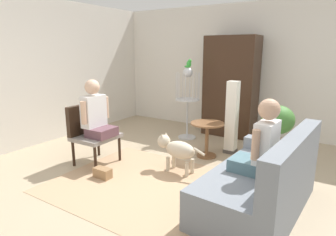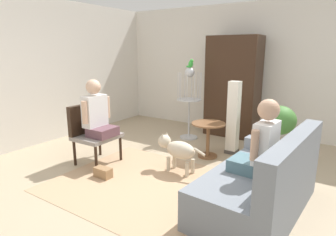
{
  "view_description": "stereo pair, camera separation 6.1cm",
  "coord_description": "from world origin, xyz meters",
  "px_view_note": "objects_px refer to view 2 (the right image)",
  "views": [
    {
      "loc": [
        1.93,
        -3.1,
        1.76
      ],
      "look_at": [
        0.01,
        -0.1,
        0.91
      ],
      "focal_mm": 30.7,
      "sensor_mm": 36.0,
      "label": 1
    },
    {
      "loc": [
        1.98,
        -3.07,
        1.76
      ],
      "look_at": [
        0.01,
        -0.1,
        0.91
      ],
      "focal_mm": 30.7,
      "sensor_mm": 36.0,
      "label": 2
    }
  ],
  "objects_px": {
    "potted_plant": "(279,127)",
    "column_lamp": "(233,118)",
    "person_on_couch": "(261,144)",
    "round_end_table": "(208,134)",
    "couch": "(263,184)",
    "dog": "(178,149)",
    "handbag": "(103,173)",
    "bird_cage_stand": "(189,98)",
    "person_on_armchair": "(97,113)",
    "armoire_cabinet": "(233,87)",
    "parrot": "(191,64)",
    "armchair": "(91,129)"
  },
  "relations": [
    {
      "from": "person_on_armchair",
      "to": "dog",
      "type": "relative_size",
      "value": 1.08
    },
    {
      "from": "couch",
      "to": "dog",
      "type": "bearing_deg",
      "value": 163.83
    },
    {
      "from": "dog",
      "to": "potted_plant",
      "type": "bearing_deg",
      "value": 47.42
    },
    {
      "from": "round_end_table",
      "to": "dog",
      "type": "height_order",
      "value": "round_end_table"
    },
    {
      "from": "person_on_armchair",
      "to": "potted_plant",
      "type": "xyz_separation_m",
      "value": [
        2.33,
        1.63,
        -0.24
      ]
    },
    {
      "from": "dog",
      "to": "parrot",
      "type": "xyz_separation_m",
      "value": [
        -0.66,
        1.54,
        1.16
      ]
    },
    {
      "from": "dog",
      "to": "armoire_cabinet",
      "type": "relative_size",
      "value": 0.39
    },
    {
      "from": "handbag",
      "to": "couch",
      "type": "bearing_deg",
      "value": 9.96
    },
    {
      "from": "parrot",
      "to": "handbag",
      "type": "relative_size",
      "value": 0.66
    },
    {
      "from": "armoire_cabinet",
      "to": "handbag",
      "type": "xyz_separation_m",
      "value": [
        -0.7,
        -3.03,
        -0.95
      ]
    },
    {
      "from": "person_on_couch",
      "to": "dog",
      "type": "height_order",
      "value": "person_on_couch"
    },
    {
      "from": "couch",
      "to": "armoire_cabinet",
      "type": "xyz_separation_m",
      "value": [
        -1.41,
        2.66,
        0.7
      ]
    },
    {
      "from": "couch",
      "to": "armchair",
      "type": "relative_size",
      "value": 1.93
    },
    {
      "from": "couch",
      "to": "round_end_table",
      "type": "relative_size",
      "value": 3.05
    },
    {
      "from": "round_end_table",
      "to": "armoire_cabinet",
      "type": "bearing_deg",
      "value": 96.68
    },
    {
      "from": "person_on_armchair",
      "to": "armoire_cabinet",
      "type": "height_order",
      "value": "armoire_cabinet"
    },
    {
      "from": "person_on_armchair",
      "to": "dog",
      "type": "distance_m",
      "value": 1.36
    },
    {
      "from": "dog",
      "to": "couch",
      "type": "bearing_deg",
      "value": -16.17
    },
    {
      "from": "person_on_armchair",
      "to": "potted_plant",
      "type": "bearing_deg",
      "value": 34.99
    },
    {
      "from": "round_end_table",
      "to": "couch",
      "type": "bearing_deg",
      "value": -43.74
    },
    {
      "from": "dog",
      "to": "handbag",
      "type": "distance_m",
      "value": 1.11
    },
    {
      "from": "round_end_table",
      "to": "dog",
      "type": "relative_size",
      "value": 0.74
    },
    {
      "from": "person_on_armchair",
      "to": "bird_cage_stand",
      "type": "bearing_deg",
      "value": 74.97
    },
    {
      "from": "dog",
      "to": "handbag",
      "type": "relative_size",
      "value": 3.1
    },
    {
      "from": "couch",
      "to": "bird_cage_stand",
      "type": "relative_size",
      "value": 1.26
    },
    {
      "from": "armoire_cabinet",
      "to": "parrot",
      "type": "bearing_deg",
      "value": -129.26
    },
    {
      "from": "armoire_cabinet",
      "to": "column_lamp",
      "type": "bearing_deg",
      "value": -67.61
    },
    {
      "from": "parrot",
      "to": "armoire_cabinet",
      "type": "distance_m",
      "value": 1.06
    },
    {
      "from": "bird_cage_stand",
      "to": "potted_plant",
      "type": "xyz_separation_m",
      "value": [
        1.81,
        -0.32,
        -0.25
      ]
    },
    {
      "from": "couch",
      "to": "column_lamp",
      "type": "height_order",
      "value": "column_lamp"
    },
    {
      "from": "round_end_table",
      "to": "parrot",
      "type": "xyz_separation_m",
      "value": [
        -0.77,
        0.75,
        1.11
      ]
    },
    {
      "from": "person_on_armchair",
      "to": "bird_cage_stand",
      "type": "relative_size",
      "value": 0.61
    },
    {
      "from": "armchair",
      "to": "parrot",
      "type": "bearing_deg",
      "value": 70.65
    },
    {
      "from": "couch",
      "to": "person_on_armchair",
      "type": "distance_m",
      "value": 2.6
    },
    {
      "from": "armoire_cabinet",
      "to": "round_end_table",
      "type": "bearing_deg",
      "value": -83.32
    },
    {
      "from": "column_lamp",
      "to": "armoire_cabinet",
      "type": "height_order",
      "value": "armoire_cabinet"
    },
    {
      "from": "person_on_couch",
      "to": "round_end_table",
      "type": "xyz_separation_m",
      "value": [
        -1.19,
        1.2,
        -0.38
      ]
    },
    {
      "from": "person_on_armchair",
      "to": "round_end_table",
      "type": "distance_m",
      "value": 1.83
    },
    {
      "from": "person_on_couch",
      "to": "parrot",
      "type": "distance_m",
      "value": 2.85
    },
    {
      "from": "handbag",
      "to": "dog",
      "type": "bearing_deg",
      "value": 44.84
    },
    {
      "from": "potted_plant",
      "to": "column_lamp",
      "type": "distance_m",
      "value": 0.75
    },
    {
      "from": "couch",
      "to": "parrot",
      "type": "xyz_separation_m",
      "value": [
        -2.01,
        1.93,
        1.19
      ]
    },
    {
      "from": "couch",
      "to": "column_lamp",
      "type": "distance_m",
      "value": 1.88
    },
    {
      "from": "round_end_table",
      "to": "dog",
      "type": "distance_m",
      "value": 0.8
    },
    {
      "from": "armchair",
      "to": "bird_cage_stand",
      "type": "distance_m",
      "value": 2.08
    },
    {
      "from": "dog",
      "to": "armoire_cabinet",
      "type": "bearing_deg",
      "value": 91.65
    },
    {
      "from": "parrot",
      "to": "potted_plant",
      "type": "bearing_deg",
      "value": -10.12
    },
    {
      "from": "dog",
      "to": "parrot",
      "type": "bearing_deg",
      "value": 113.25
    },
    {
      "from": "parrot",
      "to": "round_end_table",
      "type": "bearing_deg",
      "value": -44.18
    },
    {
      "from": "potted_plant",
      "to": "column_lamp",
      "type": "relative_size",
      "value": 0.73
    }
  ]
}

